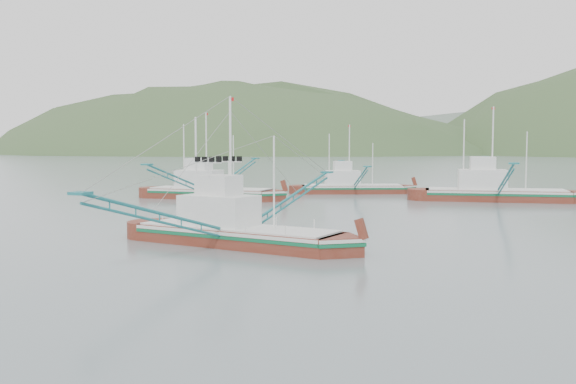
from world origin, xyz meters
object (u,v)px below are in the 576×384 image
(bg_boat_left, at_px, (209,186))
(bg_boat_far, at_px, (352,178))
(main_boat, at_px, (234,218))
(bg_boat_right, at_px, (495,185))

(bg_boat_left, relative_size, bg_boat_far, 1.19)
(main_boat, distance_m, bg_boat_left, 34.93)
(bg_boat_left, distance_m, bg_boat_far, 19.62)
(bg_boat_far, bearing_deg, bg_boat_right, -38.62)
(bg_boat_left, height_order, bg_boat_right, bg_boat_right)
(bg_boat_far, relative_size, bg_boat_right, 0.81)
(bg_boat_right, bearing_deg, main_boat, -118.34)
(bg_boat_left, bearing_deg, main_boat, -60.22)
(main_boat, bearing_deg, bg_boat_far, 105.02)
(main_boat, height_order, bg_boat_far, main_boat)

